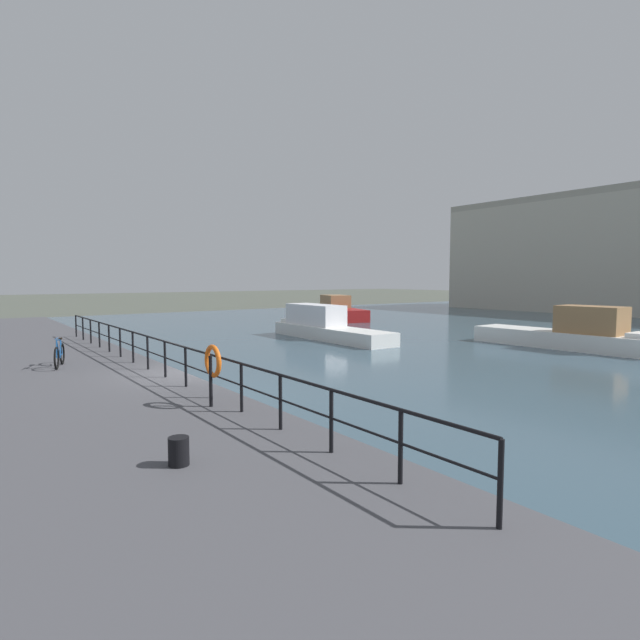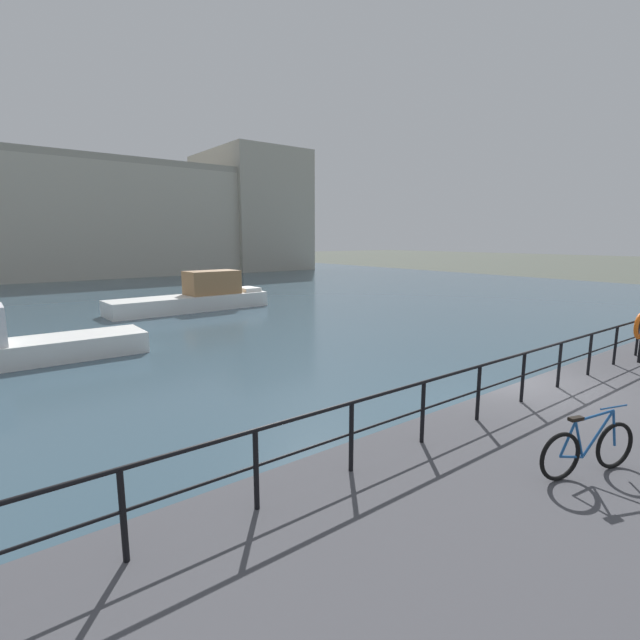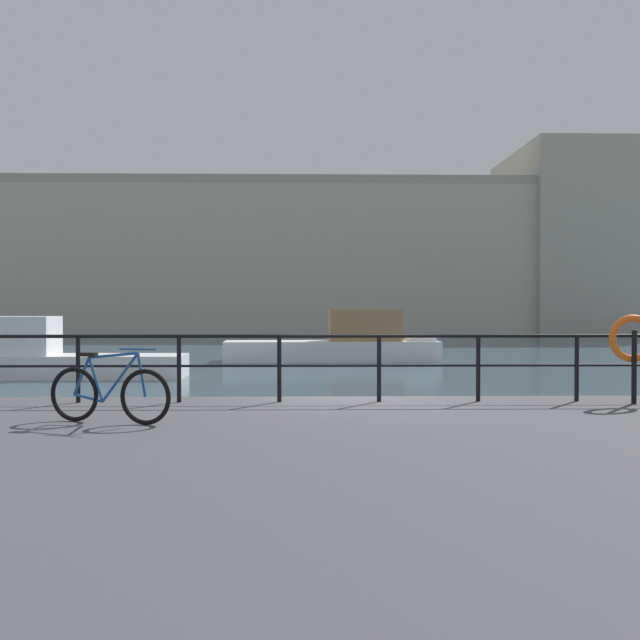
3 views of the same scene
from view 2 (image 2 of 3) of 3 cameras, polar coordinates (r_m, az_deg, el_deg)
name	(u,v)px [view 2 (image 2 of 3)]	position (r m, az deg, el deg)	size (l,w,h in m)	color
ground_plane	(517,417)	(12.43, 23.02, -10.88)	(240.00, 240.00, 0.00)	#4C5147
water_basin	(137,296)	(37.39, -21.60, 2.75)	(80.00, 60.00, 0.01)	#385160
harbor_building	(116,220)	(61.54, -23.78, 11.24)	(57.75, 15.86, 15.98)	#B2AD9E
moored_harbor_tender	(197,297)	(28.93, -14.84, 2.77)	(9.56, 2.59, 2.32)	white
quay_railing	(543,362)	(11.23, 25.71, -4.64)	(23.94, 0.07, 1.08)	black
parked_bicycle	(588,449)	(7.94, 30.09, -13.57)	(1.70, 0.60, 0.98)	black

